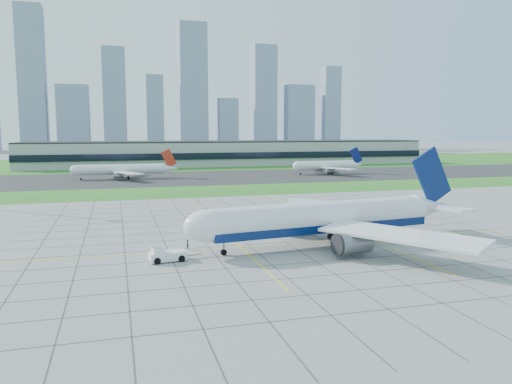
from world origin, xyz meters
TOP-DOWN VIEW (x-y plane):
  - ground at (0.00, 0.00)m, footprint 1400.00×1400.00m
  - grass_median at (0.00, 90.00)m, footprint 700.00×35.00m
  - asphalt_taxiway at (0.00, 145.00)m, footprint 700.00×75.00m
  - grass_far at (0.00, 255.00)m, footprint 700.00×145.00m
  - apron_markings at (0.43, 11.09)m, footprint 120.00×130.00m
  - terminal at (40.00, 229.87)m, footprint 260.00×43.00m
  - city_skyline at (-8.71, 520.00)m, footprint 523.00×32.40m
  - airliner at (6.56, -4.23)m, footprint 61.23×61.66m
  - pushback_tug at (-25.19, -8.48)m, footprint 9.50×3.99m
  - crew_near at (-20.23, -0.56)m, footprint 0.73×0.82m
  - crew_far at (26.34, -8.42)m, footprint 1.03×0.88m
  - distant_jet_1 at (-30.32, 147.49)m, footprint 46.36×42.66m
  - distant_jet_2 at (73.02, 145.73)m, footprint 36.88×42.66m

SIDE VIEW (x-z plane):
  - ground at x=0.00m, z-range 0.00..0.00m
  - apron_markings at x=0.43m, z-range 0.00..0.03m
  - grass_median at x=0.00m, z-range 0.00..0.04m
  - grass_far at x=0.00m, z-range 0.00..0.04m
  - asphalt_taxiway at x=0.00m, z-range 0.01..0.05m
  - crew_far at x=26.34m, z-range 0.00..1.86m
  - crew_near at x=-20.23m, z-range 0.00..1.89m
  - pushback_tug at x=-25.19m, z-range -0.14..2.46m
  - distant_jet_2 at x=73.02m, z-range -2.55..11.52m
  - distant_jet_1 at x=-30.32m, z-range -2.55..11.53m
  - airliner at x=6.56m, z-range -4.38..14.94m
  - terminal at x=40.00m, z-range -0.01..15.79m
  - city_skyline at x=-8.71m, z-range -20.91..139.09m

